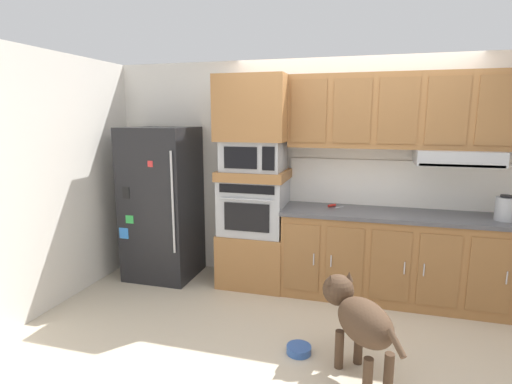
% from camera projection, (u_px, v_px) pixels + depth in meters
% --- Properties ---
extents(ground_plane, '(9.60, 9.60, 0.00)m').
position_uv_depth(ground_plane, '(335.00, 326.00, 3.62)').
color(ground_plane, beige).
extents(back_kitchen_wall, '(6.20, 0.12, 2.50)m').
position_uv_depth(back_kitchen_wall, '(347.00, 174.00, 4.44)').
color(back_kitchen_wall, silver).
rests_on(back_kitchen_wall, ground).
extents(side_panel_left, '(0.12, 7.10, 2.50)m').
position_uv_depth(side_panel_left, '(66.00, 178.00, 4.13)').
color(side_panel_left, silver).
rests_on(side_panel_left, ground).
extents(refrigerator, '(0.76, 0.73, 1.76)m').
position_uv_depth(refrigerator, '(162.00, 203.00, 4.65)').
color(refrigerator, black).
rests_on(refrigerator, ground).
extents(oven_base_cabinet, '(0.74, 0.62, 0.60)m').
position_uv_depth(oven_base_cabinet, '(254.00, 257.00, 4.53)').
color(oven_base_cabinet, '#996638').
rests_on(oven_base_cabinet, ground).
extents(built_in_oven, '(0.70, 0.62, 0.60)m').
position_uv_depth(built_in_oven, '(254.00, 206.00, 4.42)').
color(built_in_oven, '#A8AAAF').
rests_on(built_in_oven, oven_base_cabinet).
extents(appliance_mid_shelf, '(0.74, 0.62, 0.10)m').
position_uv_depth(appliance_mid_shelf, '(254.00, 175.00, 4.36)').
color(appliance_mid_shelf, '#996638').
rests_on(appliance_mid_shelf, built_in_oven).
extents(microwave, '(0.64, 0.54, 0.32)m').
position_uv_depth(microwave, '(254.00, 156.00, 4.31)').
color(microwave, '#A8AAAF').
rests_on(microwave, appliance_mid_shelf).
extents(appliance_upper_cabinet, '(0.74, 0.62, 0.68)m').
position_uv_depth(appliance_upper_cabinet, '(254.00, 109.00, 4.22)').
color(appliance_upper_cabinet, '#996638').
rests_on(appliance_upper_cabinet, microwave).
extents(lower_cabinet_run, '(3.02, 0.63, 0.88)m').
position_uv_depth(lower_cabinet_run, '(434.00, 261.00, 4.00)').
color(lower_cabinet_run, '#996638').
rests_on(lower_cabinet_run, ground).
extents(countertop_slab, '(3.06, 0.64, 0.04)m').
position_uv_depth(countertop_slab, '(437.00, 217.00, 3.92)').
color(countertop_slab, '#4C4C51').
rests_on(countertop_slab, lower_cabinet_run).
extents(backsplash_panel, '(3.06, 0.02, 0.50)m').
position_uv_depth(backsplash_panel, '(435.00, 185.00, 4.14)').
color(backsplash_panel, white).
rests_on(backsplash_panel, countertop_slab).
extents(upper_cabinet_with_hood, '(3.02, 0.48, 0.88)m').
position_uv_depth(upper_cabinet_with_hood, '(445.00, 114.00, 3.85)').
color(upper_cabinet_with_hood, '#996638').
rests_on(upper_cabinet_with_hood, backsplash_panel).
extents(screwdriver, '(0.17, 0.17, 0.03)m').
position_uv_depth(screwdriver, '(332.00, 206.00, 4.28)').
color(screwdriver, red).
rests_on(screwdriver, countertop_slab).
extents(electric_kettle, '(0.17, 0.17, 0.24)m').
position_uv_depth(electric_kettle, '(505.00, 209.00, 3.70)').
color(electric_kettle, '#A8AAAF').
rests_on(electric_kettle, countertop_slab).
extents(dog, '(0.63, 0.85, 0.68)m').
position_uv_depth(dog, '(358.00, 317.00, 2.87)').
color(dog, '#473323').
rests_on(dog, ground).
extents(dog_food_bowl, '(0.20, 0.20, 0.06)m').
position_uv_depth(dog_food_bowl, '(299.00, 349.00, 3.20)').
color(dog_food_bowl, '#3359A5').
rests_on(dog_food_bowl, ground).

